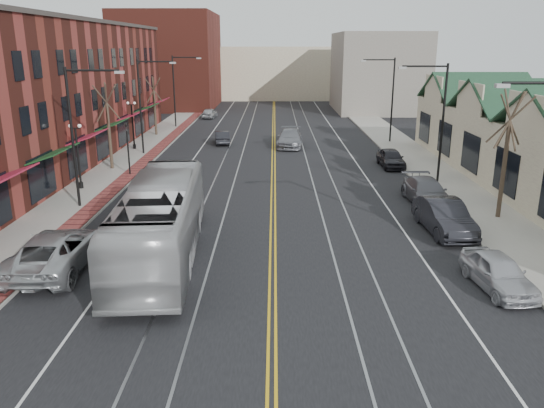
{
  "coord_description": "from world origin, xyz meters",
  "views": [
    {
      "loc": [
        0.07,
        -14.05,
        9.3
      ],
      "look_at": [
        -0.04,
        10.21,
        2.0
      ],
      "focal_mm": 35.0,
      "sensor_mm": 36.0,
      "label": 1
    }
  ],
  "objects_px": {
    "parked_car_d": "(391,158)",
    "parked_car_b": "(444,217)",
    "parked_car_a": "(498,272)",
    "transit_bus": "(161,221)",
    "parked_suv": "(56,251)",
    "parked_car_c": "(426,192)"
  },
  "relations": [
    {
      "from": "parked_car_d",
      "to": "parked_car_b",
      "type": "bearing_deg",
      "value": -93.22
    },
    {
      "from": "parked_car_a",
      "to": "parked_car_b",
      "type": "height_order",
      "value": "parked_car_b"
    },
    {
      "from": "transit_bus",
      "to": "parked_car_b",
      "type": "height_order",
      "value": "transit_bus"
    },
    {
      "from": "parked_suv",
      "to": "parked_car_a",
      "type": "distance_m",
      "value": 18.3
    },
    {
      "from": "parked_suv",
      "to": "parked_car_d",
      "type": "height_order",
      "value": "parked_suv"
    },
    {
      "from": "parked_suv",
      "to": "parked_car_b",
      "type": "bearing_deg",
      "value": -166.7
    },
    {
      "from": "transit_bus",
      "to": "parked_car_b",
      "type": "relative_size",
      "value": 2.44
    },
    {
      "from": "parked_car_c",
      "to": "parked_car_d",
      "type": "xyz_separation_m",
      "value": [
        0.0,
        10.16,
        -0.03
      ]
    },
    {
      "from": "parked_car_a",
      "to": "parked_car_b",
      "type": "xyz_separation_m",
      "value": [
        -0.13,
        6.59,
        0.15
      ]
    },
    {
      "from": "transit_bus",
      "to": "parked_suv",
      "type": "height_order",
      "value": "transit_bus"
    },
    {
      "from": "parked_car_a",
      "to": "parked_car_d",
      "type": "height_order",
      "value": "parked_car_d"
    },
    {
      "from": "parked_car_b",
      "to": "parked_car_c",
      "type": "distance_m",
      "value": 5.21
    },
    {
      "from": "parked_car_c",
      "to": "parked_car_d",
      "type": "distance_m",
      "value": 10.16
    },
    {
      "from": "parked_car_a",
      "to": "parked_car_c",
      "type": "distance_m",
      "value": 11.77
    },
    {
      "from": "transit_bus",
      "to": "parked_car_c",
      "type": "bearing_deg",
      "value": -152.63
    },
    {
      "from": "parked_car_c",
      "to": "parked_suv",
      "type": "bearing_deg",
      "value": -153.64
    },
    {
      "from": "parked_suv",
      "to": "parked_car_c",
      "type": "distance_m",
      "value": 21.09
    },
    {
      "from": "parked_car_b",
      "to": "parked_car_c",
      "type": "xyz_separation_m",
      "value": [
        0.52,
        5.18,
        -0.1
      ]
    },
    {
      "from": "transit_bus",
      "to": "parked_car_a",
      "type": "distance_m",
      "value": 14.29
    },
    {
      "from": "parked_suv",
      "to": "parked_car_c",
      "type": "xyz_separation_m",
      "value": [
        18.6,
        9.95,
        -0.09
      ]
    },
    {
      "from": "parked_suv",
      "to": "parked_car_b",
      "type": "relative_size",
      "value": 1.18
    },
    {
      "from": "transit_bus",
      "to": "parked_car_c",
      "type": "distance_m",
      "value": 16.74
    }
  ]
}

